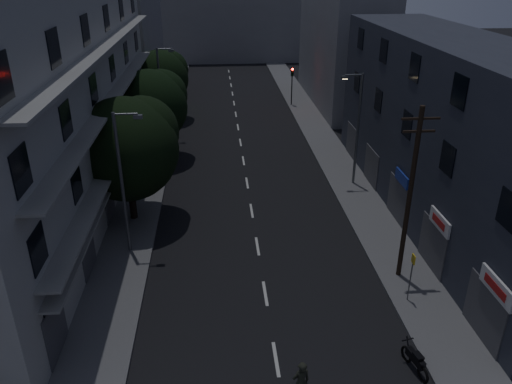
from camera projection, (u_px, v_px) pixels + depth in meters
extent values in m
plane|color=black|center=(243.00, 158.00, 41.46)|extent=(160.00, 160.00, 0.00)
cube|color=#565659|center=(152.00, 160.00, 40.86)|extent=(3.00, 90.00, 0.15)
cube|color=#565659|center=(332.00, 155.00, 41.99)|extent=(3.00, 90.00, 0.15)
cube|color=beige|center=(276.00, 359.00, 20.71)|extent=(0.15, 2.00, 0.01)
cube|color=beige|center=(265.00, 293.00, 24.77)|extent=(0.15, 2.00, 0.01)
cube|color=beige|center=(257.00, 246.00, 28.83)|extent=(0.15, 2.00, 0.01)
cube|color=beige|center=(252.00, 211.00, 32.88)|extent=(0.15, 2.00, 0.01)
cube|color=beige|center=(247.00, 183.00, 36.94)|extent=(0.15, 2.00, 0.01)
cube|color=beige|center=(243.00, 161.00, 41.00)|extent=(0.15, 2.00, 0.01)
cube|color=beige|center=(240.00, 142.00, 45.06)|extent=(0.15, 2.00, 0.01)
cube|color=beige|center=(238.00, 127.00, 49.12)|extent=(0.15, 2.00, 0.01)
cube|color=beige|center=(236.00, 114.00, 53.18)|extent=(0.15, 2.00, 0.01)
cube|color=beige|center=(234.00, 103.00, 57.24)|extent=(0.15, 2.00, 0.01)
cube|color=beige|center=(232.00, 94.00, 61.30)|extent=(0.15, 2.00, 0.01)
cube|color=beige|center=(231.00, 85.00, 65.35)|extent=(0.15, 2.00, 0.01)
cube|color=beige|center=(230.00, 78.00, 69.41)|extent=(0.15, 2.00, 0.01)
cube|color=beige|center=(229.00, 71.00, 73.47)|extent=(0.15, 2.00, 0.01)
cube|color=#A1A09C|center=(58.00, 101.00, 31.26)|extent=(6.00, 36.00, 14.00)
cube|color=black|center=(53.00, 317.00, 20.09)|extent=(0.06, 1.60, 1.60)
cube|color=black|center=(86.00, 241.00, 25.50)|extent=(0.06, 1.60, 1.60)
cube|color=black|center=(108.00, 191.00, 30.91)|extent=(0.06, 1.60, 1.60)
cube|color=black|center=(123.00, 156.00, 36.32)|extent=(0.06, 1.60, 1.60)
cube|color=black|center=(134.00, 131.00, 41.73)|extent=(0.06, 1.60, 1.60)
cube|color=black|center=(143.00, 111.00, 47.15)|extent=(0.06, 1.60, 1.60)
cube|color=black|center=(38.00, 249.00, 18.73)|extent=(0.06, 1.60, 1.60)
cube|color=black|center=(77.00, 184.00, 24.14)|extent=(0.06, 1.60, 1.60)
cube|color=black|center=(101.00, 142.00, 29.55)|extent=(0.06, 1.60, 1.60)
cube|color=black|center=(118.00, 114.00, 34.96)|extent=(0.06, 1.60, 1.60)
cube|color=black|center=(130.00, 93.00, 40.37)|extent=(0.06, 1.60, 1.60)
cube|color=black|center=(140.00, 77.00, 45.79)|extent=(0.06, 1.60, 1.60)
cube|color=black|center=(21.00, 170.00, 17.37)|extent=(0.06, 1.60, 1.60)
cube|color=black|center=(66.00, 120.00, 22.78)|extent=(0.06, 1.60, 1.60)
cube|color=black|center=(94.00, 89.00, 28.19)|extent=(0.06, 1.60, 1.60)
cube|color=black|center=(112.00, 68.00, 33.60)|extent=(0.06, 1.60, 1.60)
cube|color=black|center=(126.00, 53.00, 39.01)|extent=(0.06, 1.60, 1.60)
cube|color=black|center=(136.00, 41.00, 44.42)|extent=(0.06, 1.60, 1.60)
cube|color=black|center=(1.00, 78.00, 16.01)|extent=(0.06, 1.60, 1.60)
cube|color=black|center=(54.00, 48.00, 21.42)|extent=(0.06, 1.60, 1.60)
cube|color=black|center=(85.00, 30.00, 26.83)|extent=(0.06, 1.60, 1.60)
cube|color=black|center=(106.00, 18.00, 32.24)|extent=(0.06, 1.60, 1.60)
cube|color=black|center=(121.00, 9.00, 37.65)|extent=(0.06, 1.60, 1.60)
cube|color=black|center=(132.00, 3.00, 43.06)|extent=(0.06, 1.60, 1.60)
cube|color=gray|center=(120.00, 144.00, 32.80)|extent=(1.00, 32.40, 0.12)
cube|color=gray|center=(114.00, 96.00, 31.44)|extent=(1.00, 32.40, 0.12)
cube|color=gray|center=(108.00, 44.00, 30.08)|extent=(1.00, 32.40, 0.12)
cube|color=gray|center=(120.00, 157.00, 33.18)|extent=(0.80, 32.40, 0.12)
cube|color=#424247|center=(56.00, 328.00, 20.34)|extent=(0.06, 2.40, 2.40)
cube|color=#424247|center=(88.00, 251.00, 25.76)|extent=(0.06, 2.40, 2.40)
cube|color=#424247|center=(109.00, 200.00, 31.17)|extent=(0.06, 2.40, 2.40)
cube|color=#424247|center=(124.00, 164.00, 36.58)|extent=(0.06, 2.40, 2.40)
cube|color=#424247|center=(135.00, 138.00, 41.99)|extent=(0.06, 2.40, 2.40)
cube|color=#424247|center=(144.00, 117.00, 47.40)|extent=(0.06, 2.40, 2.40)
cube|color=#2A2E39|center=(451.00, 134.00, 30.10)|extent=(6.00, 28.00, 11.00)
cube|color=black|center=(509.00, 211.00, 19.16)|extent=(0.06, 1.40, 1.50)
cube|color=black|center=(448.00, 159.00, 24.12)|extent=(0.06, 1.40, 1.50)
cube|color=black|center=(407.00, 125.00, 29.08)|extent=(0.06, 1.40, 1.50)
cube|color=black|center=(378.00, 100.00, 34.04)|extent=(0.06, 1.40, 1.50)
cube|color=black|center=(357.00, 82.00, 39.00)|extent=(0.06, 1.40, 1.50)
cube|color=black|center=(459.00, 91.00, 22.71)|extent=(0.06, 1.40, 1.50)
cube|color=black|center=(415.00, 67.00, 27.67)|extent=(0.06, 1.40, 1.50)
cube|color=black|center=(384.00, 51.00, 32.63)|extent=(0.06, 1.40, 1.50)
cube|color=black|center=(361.00, 39.00, 37.60)|extent=(0.06, 1.40, 1.50)
cube|color=#424247|center=(484.00, 313.00, 21.24)|extent=(0.06, 3.00, 2.60)
cube|color=#424247|center=(432.00, 246.00, 26.20)|extent=(0.06, 3.00, 2.60)
cube|color=#424247|center=(397.00, 200.00, 31.16)|extent=(0.06, 3.00, 2.60)
cube|color=#424247|center=(371.00, 167.00, 36.12)|extent=(0.06, 3.00, 2.60)
cube|color=#424247|center=(352.00, 142.00, 41.08)|extent=(0.06, 3.00, 2.60)
cube|color=silver|center=(497.00, 287.00, 20.06)|extent=(0.12, 2.40, 0.80)
cube|color=#B21414|center=(495.00, 287.00, 20.05)|extent=(0.02, 1.60, 0.36)
cube|color=silver|center=(440.00, 222.00, 25.02)|extent=(0.12, 2.20, 0.80)
cube|color=#B21414|center=(438.00, 222.00, 25.01)|extent=(0.02, 1.40, 0.36)
cube|color=navy|center=(402.00, 178.00, 29.98)|extent=(0.12, 2.00, 0.70)
cube|color=slate|center=(128.00, 26.00, 57.90)|extent=(6.00, 20.00, 16.00)
cube|color=slate|center=(342.00, 44.00, 54.92)|extent=(6.00, 20.00, 13.00)
cube|color=slate|center=(226.00, 28.00, 79.92)|extent=(24.00, 8.00, 10.00)
cylinder|color=black|center=(131.00, 187.00, 30.84)|extent=(0.44, 0.44, 4.19)
sphere|color=black|center=(126.00, 149.00, 29.77)|extent=(6.28, 6.28, 6.28)
sphere|color=black|center=(143.00, 132.00, 30.21)|extent=(4.40, 4.40, 4.40)
sphere|color=black|center=(110.00, 146.00, 28.94)|extent=(4.08, 4.08, 4.08)
cylinder|color=black|center=(153.00, 135.00, 40.40)|extent=(0.44, 0.44, 3.90)
sphere|color=black|center=(150.00, 107.00, 39.41)|extent=(5.87, 5.87, 5.87)
sphere|color=black|center=(162.00, 95.00, 39.82)|extent=(4.11, 4.11, 4.11)
sphere|color=black|center=(139.00, 104.00, 38.63)|extent=(3.82, 3.82, 3.82)
cylinder|color=black|center=(162.00, 101.00, 50.42)|extent=(0.44, 0.44, 3.74)
sphere|color=black|center=(160.00, 79.00, 49.47)|extent=(5.59, 5.59, 5.59)
sphere|color=black|center=(169.00, 70.00, 49.86)|extent=(3.91, 3.91, 3.91)
sphere|color=black|center=(152.00, 76.00, 48.73)|extent=(3.63, 3.63, 3.63)
cylinder|color=black|center=(292.00, 91.00, 55.45)|extent=(0.12, 0.12, 3.20)
cube|color=black|center=(292.00, 72.00, 54.58)|extent=(0.28, 0.22, 0.90)
sphere|color=#FF0C05|center=(293.00, 69.00, 54.30)|extent=(0.22, 0.22, 0.22)
sphere|color=#3F330C|center=(292.00, 72.00, 54.43)|extent=(0.22, 0.22, 0.22)
sphere|color=black|center=(292.00, 75.00, 54.55)|extent=(0.22, 0.22, 0.22)
cylinder|color=black|center=(174.00, 92.00, 54.81)|extent=(0.12, 0.12, 3.20)
cube|color=black|center=(172.00, 73.00, 53.94)|extent=(0.28, 0.22, 0.90)
sphere|color=black|center=(172.00, 71.00, 53.66)|extent=(0.22, 0.22, 0.22)
sphere|color=#3F330C|center=(172.00, 73.00, 53.79)|extent=(0.22, 0.22, 0.22)
sphere|color=#0CFF26|center=(172.00, 76.00, 53.91)|extent=(0.22, 0.22, 0.22)
cylinder|color=slate|center=(122.00, 185.00, 26.49)|extent=(0.18, 0.18, 8.00)
cylinder|color=slate|center=(125.00, 114.00, 24.88)|extent=(1.20, 0.10, 0.10)
cube|color=slate|center=(138.00, 117.00, 24.98)|extent=(0.45, 0.25, 0.18)
cube|color=#4C4C4C|center=(138.00, 119.00, 25.03)|extent=(0.35, 0.18, 0.04)
cylinder|color=slate|center=(358.00, 131.00, 34.93)|extent=(0.18, 0.18, 8.00)
cylinder|color=slate|center=(354.00, 75.00, 33.23)|extent=(1.20, 0.10, 0.10)
cube|color=slate|center=(345.00, 77.00, 33.25)|extent=(0.45, 0.25, 0.18)
cube|color=#FFD88C|center=(345.00, 79.00, 33.29)|extent=(0.35, 0.18, 0.04)
cylinder|color=slate|center=(160.00, 94.00, 44.37)|extent=(0.18, 0.18, 8.00)
cylinder|color=slate|center=(164.00, 49.00, 42.75)|extent=(1.20, 0.10, 0.10)
cube|color=slate|center=(171.00, 51.00, 42.86)|extent=(0.45, 0.25, 0.18)
cube|color=#4C4C4C|center=(171.00, 52.00, 42.90)|extent=(0.35, 0.18, 0.04)
cylinder|color=black|center=(409.00, 197.00, 24.10)|extent=(0.24, 0.24, 9.00)
cube|color=black|center=(421.00, 119.00, 22.45)|extent=(1.80, 0.10, 0.10)
cube|color=black|center=(419.00, 131.00, 22.70)|extent=(1.50, 0.10, 0.10)
cylinder|color=#595B60|center=(410.00, 278.00, 23.56)|extent=(0.06, 0.06, 2.50)
cube|color=yellow|center=(413.00, 259.00, 23.11)|extent=(0.05, 0.35, 0.45)
torus|color=black|center=(423.00, 375.00, 19.56)|extent=(0.26, 0.70, 0.69)
torus|color=black|center=(406.00, 354.00, 20.57)|extent=(0.26, 0.70, 0.69)
cube|color=black|center=(415.00, 358.00, 19.93)|extent=(0.48, 1.10, 0.34)
cube|color=black|center=(418.00, 356.00, 19.70)|extent=(0.38, 0.49, 0.10)
cylinder|color=black|center=(408.00, 347.00, 20.34)|extent=(0.15, 0.43, 0.82)
cube|color=black|center=(408.00, 339.00, 20.30)|extent=(0.53, 0.16, 0.04)
imported|color=black|center=(301.00, 382.00, 17.75)|extent=(0.77, 0.60, 1.85)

